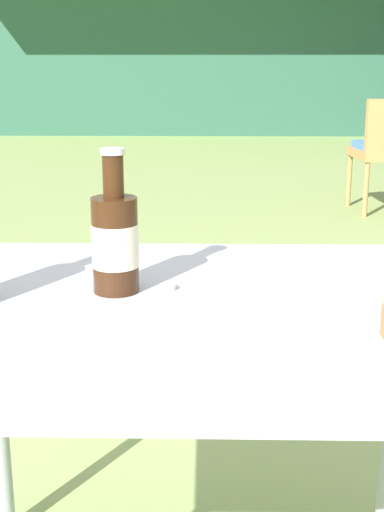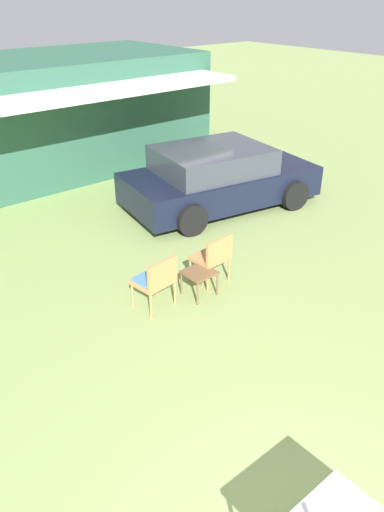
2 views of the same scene
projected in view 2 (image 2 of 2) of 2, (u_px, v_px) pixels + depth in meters
parked_car at (218, 178)px, 10.32m from camera, size 4.22×2.64×1.27m
wicker_chair_cushioned at (156, 279)px, 7.05m from camera, size 0.58×0.50×0.82m
wicker_chair_plain at (213, 255)px, 7.65m from camera, size 0.56×0.47×0.82m
garden_side_table at (199, 275)px, 7.40m from camera, size 0.44×0.42×0.41m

